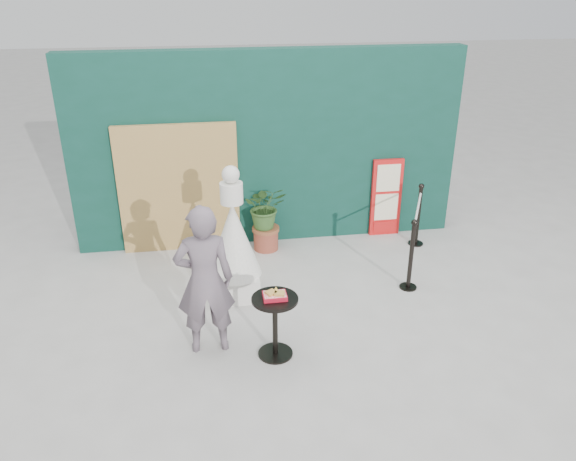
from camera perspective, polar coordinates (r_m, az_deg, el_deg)
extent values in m
plane|color=#ADAAA5|center=(6.64, 1.66, -12.22)|extent=(60.00, 60.00, 0.00)
cube|color=#0B3227|center=(8.77, -2.02, 8.27)|extent=(6.00, 0.30, 3.00)
cube|color=tan|center=(8.68, -11.02, 4.16)|extent=(1.80, 0.08, 2.00)
imported|color=#65565F|center=(6.28, -8.47, -5.05)|extent=(0.67, 0.45, 1.80)
cube|color=red|center=(9.29, 9.94, 3.32)|extent=(0.50, 0.06, 1.30)
cube|color=beige|center=(9.14, 10.16, 5.28)|extent=(0.38, 0.02, 0.45)
cube|color=beige|center=(9.31, 9.94, 2.38)|extent=(0.38, 0.02, 0.45)
cube|color=red|center=(9.45, 9.78, 0.42)|extent=(0.38, 0.02, 0.18)
cube|color=silver|center=(7.64, -5.35, -5.39)|extent=(0.61, 0.61, 0.34)
cone|color=white|center=(7.32, -5.56, -0.85)|extent=(0.72, 0.72, 1.01)
cylinder|color=silver|center=(7.07, -5.77, 3.81)|extent=(0.29, 0.29, 0.27)
sphere|color=silver|center=(6.99, -5.85, 5.69)|extent=(0.22, 0.22, 0.22)
cylinder|color=black|center=(6.60, -1.28, -12.35)|extent=(0.40, 0.40, 0.02)
cylinder|color=black|center=(6.39, -1.31, -9.86)|extent=(0.06, 0.06, 0.72)
cylinder|color=black|center=(6.19, -1.35, -7.00)|extent=(0.52, 0.52, 0.03)
cube|color=#B61328|center=(6.17, -1.35, -6.68)|extent=(0.26, 0.19, 0.05)
cube|color=red|center=(6.15, -1.35, -6.47)|extent=(0.24, 0.17, 0.00)
cube|color=tan|center=(6.15, -1.74, -6.33)|extent=(0.15, 0.14, 0.02)
cube|color=gold|center=(6.13, -0.86, -6.40)|extent=(0.13, 0.13, 0.02)
cone|color=yellow|center=(6.18, -1.24, -5.96)|extent=(0.06, 0.06, 0.06)
cylinder|color=brown|center=(8.84, -2.26, -0.93)|extent=(0.38, 0.38, 0.32)
cylinder|color=brown|center=(8.76, -2.28, 0.17)|extent=(0.43, 0.43, 0.05)
imported|color=#2E5022|center=(8.61, -2.32, 2.46)|extent=(0.63, 0.55, 0.70)
cylinder|color=black|center=(8.01, 12.09, -5.63)|extent=(0.24, 0.24, 0.02)
cylinder|color=black|center=(7.79, 12.39, -2.64)|extent=(0.06, 0.06, 0.96)
sphere|color=black|center=(7.57, 12.74, 0.78)|extent=(0.09, 0.09, 0.09)
cylinder|color=black|center=(9.28, 12.81, -1.28)|extent=(0.24, 0.24, 0.02)
cylinder|color=black|center=(9.09, 13.09, 1.38)|extent=(0.06, 0.06, 0.96)
sphere|color=black|center=(8.91, 13.40, 4.39)|extent=(0.09, 0.09, 0.09)
cylinder|color=silver|center=(8.28, 13.02, 2.03)|extent=(0.63, 1.31, 0.03)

